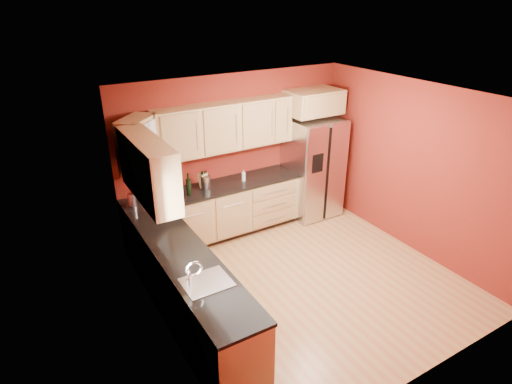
{
  "coord_description": "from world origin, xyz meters",
  "views": [
    {
      "loc": [
        -3.13,
        -3.95,
        3.71
      ],
      "look_at": [
        -0.25,
        0.9,
        1.08
      ],
      "focal_mm": 30.0,
      "sensor_mm": 36.0,
      "label": 1
    }
  ],
  "objects_px": {
    "wine_bottle_a": "(203,180)",
    "knife_block": "(204,181)",
    "refrigerator": "(312,167)",
    "soap_dispenser": "(244,176)",
    "canister_left": "(132,200)"
  },
  "relations": [
    {
      "from": "canister_left",
      "to": "wine_bottle_a",
      "type": "bearing_deg",
      "value": 1.19
    },
    {
      "from": "wine_bottle_a",
      "to": "soap_dispenser",
      "type": "xyz_separation_m",
      "value": [
        0.7,
        -0.04,
        -0.06
      ]
    },
    {
      "from": "refrigerator",
      "to": "canister_left",
      "type": "distance_m",
      "value": 3.2
    },
    {
      "from": "canister_left",
      "to": "wine_bottle_a",
      "type": "xyz_separation_m",
      "value": [
        1.12,
        0.02,
        0.05
      ]
    },
    {
      "from": "refrigerator",
      "to": "knife_block",
      "type": "distance_m",
      "value": 2.06
    },
    {
      "from": "canister_left",
      "to": "soap_dispenser",
      "type": "height_order",
      "value": "canister_left"
    },
    {
      "from": "wine_bottle_a",
      "to": "knife_block",
      "type": "relative_size",
      "value": 1.26
    },
    {
      "from": "refrigerator",
      "to": "knife_block",
      "type": "xyz_separation_m",
      "value": [
        -2.05,
        0.12,
        0.15
      ]
    },
    {
      "from": "knife_block",
      "to": "soap_dispenser",
      "type": "bearing_deg",
      "value": -26.93
    },
    {
      "from": "refrigerator",
      "to": "canister_left",
      "type": "relative_size",
      "value": 9.02
    },
    {
      "from": "wine_bottle_a",
      "to": "knife_block",
      "type": "height_order",
      "value": "wine_bottle_a"
    },
    {
      "from": "refrigerator",
      "to": "soap_dispenser",
      "type": "relative_size",
      "value": 9.81
    },
    {
      "from": "wine_bottle_a",
      "to": "refrigerator",
      "type": "bearing_deg",
      "value": -2.47
    },
    {
      "from": "canister_left",
      "to": "refrigerator",
      "type": "bearing_deg",
      "value": -1.18
    },
    {
      "from": "canister_left",
      "to": "knife_block",
      "type": "height_order",
      "value": "knife_block"
    }
  ]
}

